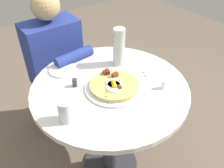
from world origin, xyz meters
The scene contains 13 objects.
ground_plane centered at (0.00, 0.00, 0.00)m, with size 6.00×6.00×0.00m, color #6B5B4C.
dining_table centered at (0.00, 0.00, 0.58)m, with size 0.87×0.87×0.76m.
person_seated centered at (0.06, -0.62, 0.51)m, with size 0.38×0.47×1.14m.
pizza_plate centered at (0.00, 0.04, 0.76)m, with size 0.32×0.32×0.01m, color white.
breakfast_pizza centered at (0.00, 0.04, 0.78)m, with size 0.26×0.26×0.05m.
bread_plate centered at (0.14, -0.29, 0.76)m, with size 0.17×0.17×0.01m, color silver.
napkin centered at (-0.30, 0.08, 0.76)m, with size 0.17×0.14×0.00m, color white.
fork centered at (-0.29, 0.10, 0.76)m, with size 0.18×0.01×0.01m, color silver.
knife centered at (-0.31, 0.07, 0.76)m, with size 0.18×0.01×0.01m, color silver.
water_glass centered at (0.31, 0.09, 0.81)m, with size 0.07×0.07×0.11m, color silver.
water_bottle centered at (-0.18, -0.15, 0.88)m, with size 0.07×0.07×0.23m, color silver.
salt_shaker centered at (-0.22, 0.19, 0.78)m, with size 0.03×0.03×0.05m, color white.
pepper_shaker centered at (0.16, -0.11, 0.78)m, with size 0.03×0.03×0.05m, color #3F3833.
Camera 1 is at (0.60, 0.83, 1.56)m, focal length 37.57 mm.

